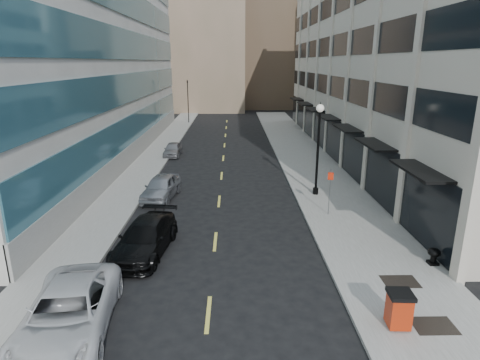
{
  "coord_description": "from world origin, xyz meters",
  "views": [
    {
      "loc": [
        0.91,
        -10.34,
        8.63
      ],
      "look_at": [
        1.27,
        9.81,
        2.66
      ],
      "focal_mm": 30.0,
      "sensor_mm": 36.0,
      "label": 1
    }
  ],
  "objects_px": {
    "sign_post": "(330,186)",
    "car_grey_sedan": "(173,149)",
    "car_silver_sedan": "(161,187)",
    "traffic_signal": "(187,83)",
    "trash_bin": "(399,308)",
    "urn_planter": "(434,255)",
    "car_black_pickup": "(145,238)",
    "car_white_van": "(68,313)",
    "lamppost": "(318,141)"
  },
  "relations": [
    {
      "from": "sign_post",
      "to": "car_grey_sedan",
      "type": "bearing_deg",
      "value": 140.04
    },
    {
      "from": "car_silver_sedan",
      "to": "traffic_signal",
      "type": "bearing_deg",
      "value": 100.87
    },
    {
      "from": "trash_bin",
      "to": "traffic_signal",
      "type": "bearing_deg",
      "value": 107.11
    },
    {
      "from": "sign_post",
      "to": "urn_planter",
      "type": "bearing_deg",
      "value": -47.22
    },
    {
      "from": "car_grey_sedan",
      "to": "trash_bin",
      "type": "xyz_separation_m",
      "value": [
        11.15,
        -26.0,
        0.2
      ]
    },
    {
      "from": "trash_bin",
      "to": "car_black_pickup",
      "type": "bearing_deg",
      "value": 151.52
    },
    {
      "from": "car_white_van",
      "to": "lamppost",
      "type": "bearing_deg",
      "value": 45.9
    },
    {
      "from": "trash_bin",
      "to": "car_white_van",
      "type": "bearing_deg",
      "value": -177.05
    },
    {
      "from": "traffic_signal",
      "to": "urn_planter",
      "type": "distance_m",
      "value": 45.65
    },
    {
      "from": "car_white_van",
      "to": "trash_bin",
      "type": "xyz_separation_m",
      "value": [
        10.83,
        -0.0,
        0.04
      ]
    },
    {
      "from": "car_grey_sedan",
      "to": "lamppost",
      "type": "xyz_separation_m",
      "value": [
        11.2,
        -12.06,
        3.07
      ]
    },
    {
      "from": "trash_bin",
      "to": "sign_post",
      "type": "height_order",
      "value": "sign_post"
    },
    {
      "from": "car_black_pickup",
      "to": "urn_planter",
      "type": "height_order",
      "value": "car_black_pickup"
    },
    {
      "from": "car_silver_sedan",
      "to": "lamppost",
      "type": "xyz_separation_m",
      "value": [
        10.19,
        0.3,
        2.94
      ]
    },
    {
      "from": "traffic_signal",
      "to": "sign_post",
      "type": "relative_size",
      "value": 2.6
    },
    {
      "from": "trash_bin",
      "to": "lamppost",
      "type": "height_order",
      "value": "lamppost"
    },
    {
      "from": "car_grey_sedan",
      "to": "sign_post",
      "type": "xyz_separation_m",
      "value": [
        11.2,
        -15.78,
        1.22
      ]
    },
    {
      "from": "car_white_van",
      "to": "car_grey_sedan",
      "type": "bearing_deg",
      "value": 84.57
    },
    {
      "from": "sign_post",
      "to": "urn_planter",
      "type": "distance_m",
      "value": 6.91
    },
    {
      "from": "car_grey_sedan",
      "to": "lamppost",
      "type": "distance_m",
      "value": 16.74
    },
    {
      "from": "car_black_pickup",
      "to": "car_grey_sedan",
      "type": "distance_m",
      "value": 20.22
    },
    {
      "from": "car_white_van",
      "to": "car_black_pickup",
      "type": "bearing_deg",
      "value": 71.54
    },
    {
      "from": "car_white_van",
      "to": "car_grey_sedan",
      "type": "xyz_separation_m",
      "value": [
        -0.32,
        25.99,
        -0.16
      ]
    },
    {
      "from": "trash_bin",
      "to": "urn_planter",
      "type": "relative_size",
      "value": 1.7
    },
    {
      "from": "car_grey_sedan",
      "to": "car_black_pickup",
      "type": "bearing_deg",
      "value": -84.25
    },
    {
      "from": "car_black_pickup",
      "to": "sign_post",
      "type": "height_order",
      "value": "sign_post"
    },
    {
      "from": "car_white_van",
      "to": "car_silver_sedan",
      "type": "distance_m",
      "value": 13.65
    },
    {
      "from": "trash_bin",
      "to": "sign_post",
      "type": "xyz_separation_m",
      "value": [
        0.05,
        10.22,
        1.02
      ]
    },
    {
      "from": "car_black_pickup",
      "to": "sign_post",
      "type": "distance_m",
      "value": 10.61
    },
    {
      "from": "car_black_pickup",
      "to": "car_silver_sedan",
      "type": "height_order",
      "value": "car_silver_sedan"
    },
    {
      "from": "car_silver_sedan",
      "to": "sign_post",
      "type": "relative_size",
      "value": 1.67
    },
    {
      "from": "car_black_pickup",
      "to": "lamppost",
      "type": "height_order",
      "value": "lamppost"
    },
    {
      "from": "trash_bin",
      "to": "urn_planter",
      "type": "xyz_separation_m",
      "value": [
        3.25,
        4.22,
        -0.23
      ]
    },
    {
      "from": "lamppost",
      "to": "urn_planter",
      "type": "height_order",
      "value": "lamppost"
    },
    {
      "from": "lamppost",
      "to": "car_grey_sedan",
      "type": "bearing_deg",
      "value": 132.88
    },
    {
      "from": "traffic_signal",
      "to": "car_silver_sedan",
      "type": "bearing_deg",
      "value": -87.06
    },
    {
      "from": "car_silver_sedan",
      "to": "trash_bin",
      "type": "distance_m",
      "value": 17.0
    },
    {
      "from": "car_black_pickup",
      "to": "car_silver_sedan",
      "type": "distance_m",
      "value": 7.82
    },
    {
      "from": "sign_post",
      "to": "car_black_pickup",
      "type": "bearing_deg",
      "value": -140.82
    },
    {
      "from": "traffic_signal",
      "to": "car_white_van",
      "type": "xyz_separation_m",
      "value": [
        1.02,
        -46.99,
        -4.92
      ]
    },
    {
      "from": "sign_post",
      "to": "car_silver_sedan",
      "type": "bearing_deg",
      "value": 176.11
    },
    {
      "from": "urn_planter",
      "to": "car_grey_sedan",
      "type": "bearing_deg",
      "value": 123.47
    },
    {
      "from": "car_white_van",
      "to": "sign_post",
      "type": "height_order",
      "value": "sign_post"
    },
    {
      "from": "car_white_van",
      "to": "car_black_pickup",
      "type": "relative_size",
      "value": 1.11
    },
    {
      "from": "car_black_pickup",
      "to": "sign_post",
      "type": "bearing_deg",
      "value": 31.55
    },
    {
      "from": "car_silver_sedan",
      "to": "sign_post",
      "type": "bearing_deg",
      "value": -10.64
    },
    {
      "from": "car_grey_sedan",
      "to": "trash_bin",
      "type": "bearing_deg",
      "value": -65.56
    },
    {
      "from": "sign_post",
      "to": "urn_planter",
      "type": "xyz_separation_m",
      "value": [
        3.2,
        -5.99,
        -1.25
      ]
    },
    {
      "from": "traffic_signal",
      "to": "trash_bin",
      "type": "height_order",
      "value": "traffic_signal"
    },
    {
      "from": "car_grey_sedan",
      "to": "urn_planter",
      "type": "bearing_deg",
      "value": -55.3
    }
  ]
}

